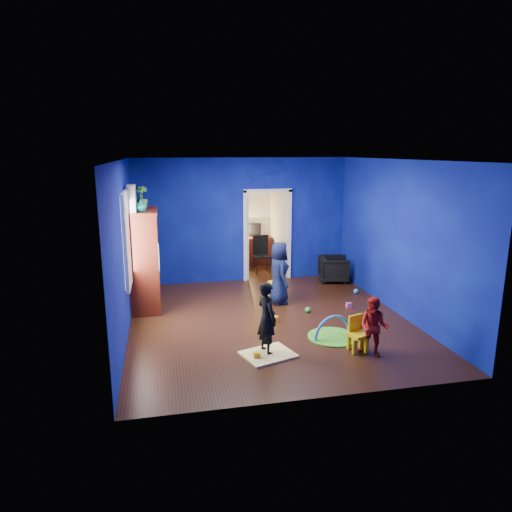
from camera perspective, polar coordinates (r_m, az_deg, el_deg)
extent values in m
cube|color=black|center=(8.48, 1.66, -8.06)|extent=(5.00, 5.50, 0.01)
cube|color=white|center=(7.91, 1.80, 11.93)|extent=(5.00, 5.50, 0.01)
cube|color=#0A0D71|center=(10.72, -1.71, 4.45)|extent=(5.00, 0.02, 2.90)
cube|color=#0A0D71|center=(5.52, 8.43, -4.02)|extent=(5.00, 0.02, 2.90)
cube|color=#0A0D71|center=(7.88, -16.24, 0.77)|extent=(0.02, 5.50, 2.90)
cube|color=#0A0D71|center=(8.98, 17.44, 2.16)|extent=(0.02, 5.50, 2.90)
imported|color=black|center=(11.00, 9.67, -1.61)|extent=(0.79, 0.77, 0.61)
imported|color=black|center=(7.00, 1.36, -7.76)|extent=(0.39, 0.48, 1.14)
imported|color=#10123A|center=(9.24, 2.88, -2.13)|extent=(0.43, 0.64, 1.27)
imported|color=red|center=(7.17, 14.50, -8.59)|extent=(0.57, 0.56, 0.92)
imported|color=#0C5963|center=(8.65, -14.23, 6.16)|extent=(0.23, 0.23, 0.23)
imported|color=#367F2E|center=(9.15, -14.14, 7.14)|extent=(0.25, 0.25, 0.43)
cube|color=#40100A|center=(9.13, -13.78, -0.46)|extent=(0.58, 1.14, 1.96)
cube|color=silver|center=(9.12, -13.54, -0.20)|extent=(0.46, 0.70, 0.54)
cube|color=#F2E07A|center=(7.13, 1.52, -12.20)|extent=(0.90, 0.80, 0.03)
sphere|color=yellow|center=(9.58, 2.18, -4.24)|extent=(0.41, 0.41, 0.41)
cube|color=yellow|center=(7.35, 12.65, -9.71)|extent=(0.36, 0.36, 0.50)
cylinder|color=green|center=(7.86, 9.52, -9.93)|extent=(0.83, 0.83, 0.02)
torus|color=#3F8CD8|center=(7.86, 9.53, -9.87)|extent=(0.73, 0.26, 0.75)
cube|color=white|center=(8.20, -16.01, 1.97)|extent=(0.03, 0.95, 1.55)
cube|color=slate|center=(8.79, -14.90, 0.76)|extent=(0.14, 0.42, 2.40)
cube|color=white|center=(10.91, 1.41, 2.47)|extent=(1.16, 0.10, 2.10)
cube|color=#3D140A|center=(12.49, -0.19, 0.68)|extent=(0.88, 0.44, 0.75)
cube|color=black|center=(12.50, -0.31, 3.37)|extent=(0.40, 0.05, 0.32)
sphere|color=#FFD88C|center=(12.39, -1.52, 3.18)|extent=(0.14, 0.14, 0.14)
cube|color=black|center=(11.56, 0.77, 0.09)|extent=(0.40, 0.40, 0.92)
cube|color=white|center=(12.35, -0.30, 8.26)|extent=(0.88, 0.24, 0.04)
cube|color=#F62938|center=(8.09, 12.69, -9.09)|extent=(0.10, 0.08, 0.10)
sphere|color=#28A2E6|center=(10.23, 12.38, -4.30)|extent=(0.11, 0.11, 0.11)
cube|color=#FFAD0D|center=(7.01, 0.09, -12.34)|extent=(0.10, 0.08, 0.10)
sphere|color=green|center=(8.92, 6.51, -6.68)|extent=(0.11, 0.11, 0.11)
cube|color=#D44FA0|center=(9.31, 11.53, -6.04)|extent=(0.10, 0.08, 0.10)
cube|color=gold|center=(8.41, 2.43, -7.88)|extent=(0.10, 0.08, 0.10)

